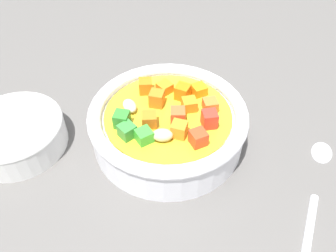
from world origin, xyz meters
TOP-DOWN VIEW (x-y plane):
  - ground_plane at (0.00, 0.00)cm, footprint 140.00×140.00cm
  - soup_bowl_main at (0.02, -0.01)cm, footprint 18.76×18.76cm
  - spoon at (13.58, 11.83)cm, footprint 16.76×16.12cm
  - side_bowl_small at (-5.39, -17.49)cm, footprint 11.75×11.75cm

SIDE VIEW (x-z plane):
  - ground_plane at x=0.00cm, z-range -2.00..0.00cm
  - spoon at x=13.58cm, z-range -0.03..0.96cm
  - side_bowl_small at x=-5.39cm, z-range 0.07..3.94cm
  - soup_bowl_main at x=0.02cm, z-range -0.27..6.04cm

